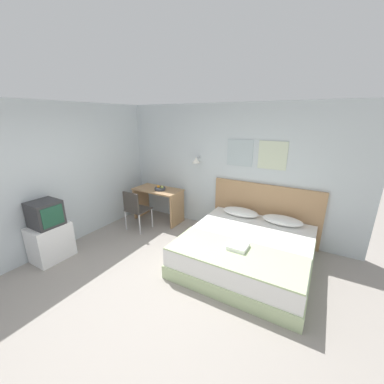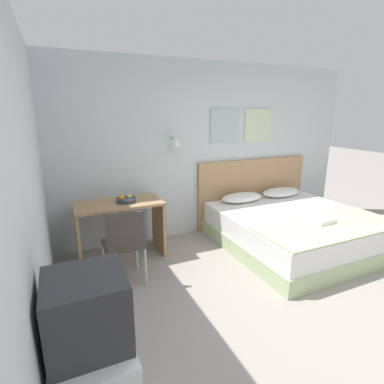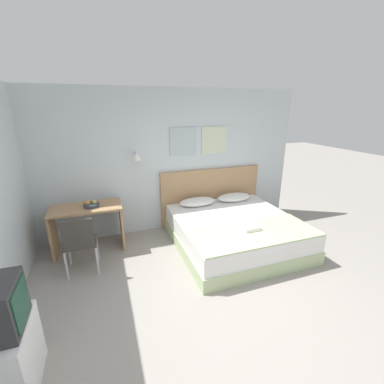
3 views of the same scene
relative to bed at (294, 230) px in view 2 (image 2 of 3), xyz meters
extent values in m
plane|color=gray|center=(-0.93, -1.42, -0.25)|extent=(24.00, 24.00, 0.00)
cube|color=silver|center=(-0.93, 1.11, 1.07)|extent=(5.40, 0.06, 2.65)
cube|color=#A8B7BC|center=(-0.58, 1.07, 1.45)|extent=(0.52, 0.02, 0.52)
cube|color=beige|center=(0.05, 1.07, 1.45)|extent=(0.52, 0.02, 0.52)
cylinder|color=#B2B2B7|center=(-1.48, 1.00, 1.30)|extent=(0.02, 0.16, 0.02)
cone|color=white|center=(-1.48, 0.91, 1.25)|extent=(0.17, 0.17, 0.12)
cube|color=silver|center=(-3.26, -1.67, 1.07)|extent=(0.06, 5.51, 2.65)
cube|color=#B2C693|center=(0.00, 0.00, -0.14)|extent=(1.99, 2.05, 0.22)
cube|color=white|center=(0.00, 0.00, 0.11)|extent=(1.95, 2.01, 0.29)
cube|color=#A87F56|center=(0.00, 1.05, 0.32)|extent=(2.11, 0.06, 1.14)
ellipsoid|color=white|center=(-0.40, 0.79, 0.33)|extent=(0.71, 0.36, 0.14)
ellipsoid|color=white|center=(0.40, 0.79, 0.33)|extent=(0.71, 0.36, 0.14)
cube|color=#B2C693|center=(0.00, -0.59, 0.27)|extent=(1.93, 0.82, 0.02)
cube|color=white|center=(0.00, -0.45, 0.31)|extent=(0.27, 0.28, 0.06)
cube|color=#A87F56|center=(-2.38, 0.69, 0.51)|extent=(1.11, 0.57, 0.03)
cube|color=#A87F56|center=(-2.92, 0.69, 0.12)|extent=(0.04, 0.53, 0.74)
cube|color=#A87F56|center=(-1.84, 0.69, 0.12)|extent=(0.04, 0.53, 0.74)
cube|color=#3D3833|center=(-2.47, 0.10, 0.20)|extent=(0.44, 0.44, 0.02)
cube|color=#3D3833|center=(-2.47, -0.11, 0.43)|extent=(0.41, 0.03, 0.43)
cylinder|color=#B7B7BC|center=(-2.67, 0.30, -0.03)|extent=(0.03, 0.03, 0.44)
cylinder|color=#B7B7BC|center=(-2.26, 0.30, -0.03)|extent=(0.03, 0.03, 0.44)
cylinder|color=#B7B7BC|center=(-2.67, -0.10, -0.03)|extent=(0.03, 0.03, 0.44)
cylinder|color=#B7B7BC|center=(-2.26, -0.10, -0.03)|extent=(0.03, 0.03, 0.44)
cylinder|color=#333842|center=(-2.29, 0.66, 0.55)|extent=(0.25, 0.25, 0.05)
sphere|color=#B2C156|center=(-2.24, 0.67, 0.59)|extent=(0.07, 0.07, 0.07)
sphere|color=orange|center=(-2.34, 0.66, 0.59)|extent=(0.07, 0.07, 0.07)
cube|color=#2D2D30|center=(-2.98, -1.55, 0.60)|extent=(0.43, 0.43, 0.42)
cube|color=#194733|center=(-2.76, -1.55, 0.60)|extent=(0.01, 0.35, 0.33)
camera|label=1|loc=(0.94, -3.44, 2.13)|focal=22.00mm
camera|label=2|loc=(-3.04, -3.10, 1.67)|focal=28.00mm
camera|label=3|loc=(-2.03, -3.54, 2.07)|focal=24.00mm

